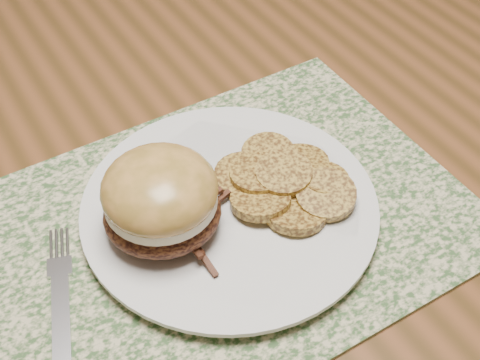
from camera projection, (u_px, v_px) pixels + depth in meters
name	position (u px, v px, depth m)	size (l,w,h in m)	color
dining_table	(160.00, 187.00, 0.77)	(1.50, 0.90, 0.75)	brown
placemat	(225.00, 223.00, 0.62)	(0.45, 0.33, 0.00)	#34542B
dinner_plate	(230.00, 209.00, 0.62)	(0.26, 0.26, 0.02)	silver
pork_sandwich	(161.00, 199.00, 0.57)	(0.13, 0.13, 0.08)	black
roasted_potatoes	(284.00, 182.00, 0.62)	(0.14, 0.14, 0.03)	#A68131
fork	(61.00, 311.00, 0.55)	(0.08, 0.18, 0.00)	silver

